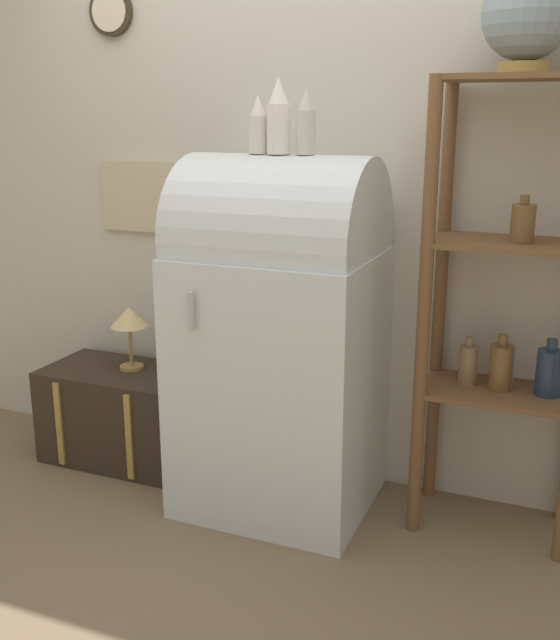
{
  "coord_description": "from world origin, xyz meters",
  "views": [
    {
      "loc": [
        1.1,
        -2.44,
        1.6
      ],
      "look_at": [
        -0.0,
        0.22,
        0.79
      ],
      "focal_mm": 42.0,
      "sensor_mm": 36.0,
      "label": 1
    }
  ],
  "objects_px": {
    "refrigerator": "(280,332)",
    "vase_center": "(278,118)",
    "suitcase_trunk": "(120,414)",
    "vase_left": "(258,126)",
    "vase_right": "(306,123)",
    "desk_lamp": "(129,321)",
    "globe": "(528,16)"
  },
  "relations": [
    {
      "from": "refrigerator",
      "to": "vase_center",
      "type": "relative_size",
      "value": 5.18
    },
    {
      "from": "refrigerator",
      "to": "suitcase_trunk",
      "type": "bearing_deg",
      "value": 174.39
    },
    {
      "from": "vase_left",
      "to": "vase_right",
      "type": "relative_size",
      "value": 0.88
    },
    {
      "from": "vase_left",
      "to": "refrigerator",
      "type": "bearing_deg",
      "value": 6.94
    },
    {
      "from": "suitcase_trunk",
      "to": "vase_center",
      "type": "distance_m",
      "value": 1.6
    },
    {
      "from": "desk_lamp",
      "to": "vase_right",
      "type": "bearing_deg",
      "value": -7.81
    },
    {
      "from": "vase_left",
      "to": "vase_right",
      "type": "bearing_deg",
      "value": 1.6
    },
    {
      "from": "suitcase_trunk",
      "to": "vase_right",
      "type": "bearing_deg",
      "value": -5.3
    },
    {
      "from": "globe",
      "to": "refrigerator",
      "type": "bearing_deg",
      "value": -170.34
    },
    {
      "from": "vase_left",
      "to": "suitcase_trunk",
      "type": "bearing_deg",
      "value": 173.01
    },
    {
      "from": "vase_left",
      "to": "vase_right",
      "type": "distance_m",
      "value": 0.19
    },
    {
      "from": "desk_lamp",
      "to": "vase_left",
      "type": "bearing_deg",
      "value": -10.28
    },
    {
      "from": "vase_center",
      "to": "vase_left",
      "type": "bearing_deg",
      "value": 176.67
    },
    {
      "from": "suitcase_trunk",
      "to": "desk_lamp",
      "type": "bearing_deg",
      "value": 32.28
    },
    {
      "from": "suitcase_trunk",
      "to": "vase_right",
      "type": "xyz_separation_m",
      "value": [
        0.96,
        -0.09,
        1.34
      ]
    },
    {
      "from": "vase_center",
      "to": "refrigerator",
      "type": "bearing_deg",
      "value": 83.18
    },
    {
      "from": "globe",
      "to": "desk_lamp",
      "type": "relative_size",
      "value": 1.18
    },
    {
      "from": "suitcase_trunk",
      "to": "refrigerator",
      "type": "bearing_deg",
      "value": -5.61
    },
    {
      "from": "refrigerator",
      "to": "globe",
      "type": "height_order",
      "value": "globe"
    },
    {
      "from": "suitcase_trunk",
      "to": "globe",
      "type": "distance_m",
      "value": 2.39
    },
    {
      "from": "suitcase_trunk",
      "to": "desk_lamp",
      "type": "distance_m",
      "value": 0.46
    },
    {
      "from": "globe",
      "to": "vase_left",
      "type": "height_order",
      "value": "globe"
    },
    {
      "from": "vase_center",
      "to": "globe",
      "type": "bearing_deg",
      "value": 10.64
    },
    {
      "from": "suitcase_trunk",
      "to": "vase_center",
      "type": "xyz_separation_m",
      "value": [
        0.85,
        -0.1,
        1.35
      ]
    },
    {
      "from": "vase_center",
      "to": "desk_lamp",
      "type": "bearing_deg",
      "value": 170.44
    },
    {
      "from": "vase_left",
      "to": "globe",
      "type": "bearing_deg",
      "value": 9.41
    },
    {
      "from": "vase_left",
      "to": "desk_lamp",
      "type": "relative_size",
      "value": 0.73
    },
    {
      "from": "vase_center",
      "to": "desk_lamp",
      "type": "distance_m",
      "value": 1.21
    },
    {
      "from": "desk_lamp",
      "to": "suitcase_trunk",
      "type": "bearing_deg",
      "value": -147.72
    },
    {
      "from": "vase_left",
      "to": "vase_center",
      "type": "xyz_separation_m",
      "value": [
        0.08,
        -0.0,
        0.03
      ]
    },
    {
      "from": "globe",
      "to": "desk_lamp",
      "type": "height_order",
      "value": "globe"
    },
    {
      "from": "suitcase_trunk",
      "to": "vase_left",
      "type": "distance_m",
      "value": 1.53
    }
  ]
}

